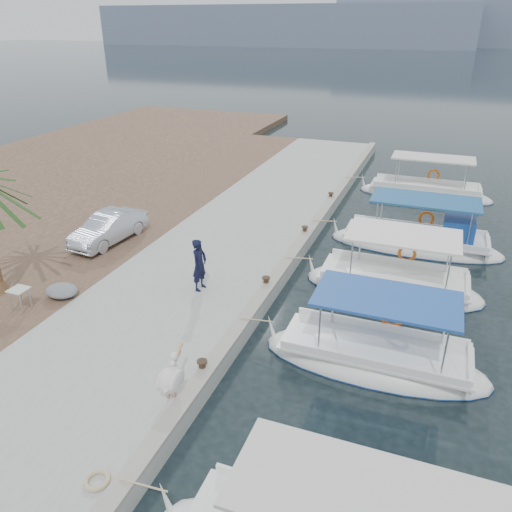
{
  "coord_description": "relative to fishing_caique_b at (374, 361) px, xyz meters",
  "views": [
    {
      "loc": [
        4.7,
        -12.92,
        8.88
      ],
      "look_at": [
        -1.0,
        2.24,
        1.2
      ],
      "focal_mm": 35.0,
      "sensor_mm": 36.0,
      "label": 1
    }
  ],
  "objects": [
    {
      "name": "folding_table",
      "position": [
        -10.9,
        -1.75,
        0.9
      ],
      "size": [
        0.55,
        0.55,
        0.73
      ],
      "color": "silver",
      "rests_on": "cobblestone_strip"
    },
    {
      "name": "fishing_caique_d",
      "position": [
        0.54,
        8.75,
        0.06
      ],
      "size": [
        7.24,
        2.29,
        2.83
      ],
      "color": "white",
      "rests_on": "ground"
    },
    {
      "name": "quay_curb",
      "position": [
        -4.0,
        5.97,
        0.44
      ],
      "size": [
        0.44,
        40.0,
        0.12
      ],
      "primitive_type": "cube",
      "color": "gray",
      "rests_on": "concrete_quay"
    },
    {
      "name": "fisherman",
      "position": [
        -6.16,
        1.46,
        1.29
      ],
      "size": [
        0.5,
        0.71,
        1.83
      ],
      "primitive_type": "imported",
      "rotation": [
        0.0,
        0.0,
        1.48
      ],
      "color": "black",
      "rests_on": "concrete_quay"
    },
    {
      "name": "parked_car",
      "position": [
        -11.52,
        3.79,
        0.98
      ],
      "size": [
        1.64,
        3.79,
        1.21
      ],
      "primitive_type": "imported",
      "rotation": [
        0.0,
        0.0,
        -0.1
      ],
      "color": "silver",
      "rests_on": "cobblestone_strip"
    },
    {
      "name": "fishing_caique_c",
      "position": [
        -0.02,
        4.61,
        -0.0
      ],
      "size": [
        6.34,
        2.49,
        2.83
      ],
      "color": "white",
      "rests_on": "ground"
    },
    {
      "name": "tarp_bundle",
      "position": [
        -10.28,
        -0.63,
        0.58
      ],
      "size": [
        1.1,
        0.9,
        0.4
      ],
      "primitive_type": "ellipsoid",
      "color": "slate",
      "rests_on": "cobblestone_strip"
    },
    {
      "name": "concrete_quay",
      "position": [
        -6.78,
        5.97,
        0.13
      ],
      "size": [
        6.0,
        40.0,
        0.5
      ],
      "primitive_type": "cube",
      "color": "#9FA09A",
      "rests_on": "ground"
    },
    {
      "name": "fishing_caique_e",
      "position": [
        0.38,
        16.11,
        0.0
      ],
      "size": [
        7.13,
        2.03,
        2.83
      ],
      "color": "white",
      "rests_on": "ground"
    },
    {
      "name": "mooring_bollards",
      "position": [
        -4.13,
        2.47,
        0.57
      ],
      "size": [
        0.28,
        20.28,
        0.33
      ],
      "color": "black",
      "rests_on": "concrete_quay"
    },
    {
      "name": "ground",
      "position": [
        -3.78,
        0.97,
        -0.12
      ],
      "size": [
        400.0,
        400.0,
        0.0
      ],
      "primitive_type": "plane",
      "color": "black",
      "rests_on": "ground"
    },
    {
      "name": "fishing_caique_b",
      "position": [
        0.0,
        0.0,
        0.0
      ],
      "size": [
        6.38,
        2.31,
        2.83
      ],
      "color": "white",
      "rests_on": "ground"
    },
    {
      "name": "pelican",
      "position": [
        -4.38,
        -3.67,
        0.91
      ],
      "size": [
        0.59,
        1.36,
        1.05
      ],
      "color": "tan",
      "rests_on": "concrete_quay"
    },
    {
      "name": "rope_coil",
      "position": [
        -4.55,
        -6.44,
        0.43
      ],
      "size": [
        0.54,
        0.54,
        0.1
      ],
      "primitive_type": "torus",
      "color": "#C6B284",
      "rests_on": "concrete_quay"
    },
    {
      "name": "cobblestone_strip",
      "position": [
        -11.78,
        5.97,
        0.13
      ],
      "size": [
        4.0,
        40.0,
        0.5
      ],
      "primitive_type": "cube",
      "color": "brown",
      "rests_on": "ground"
    }
  ]
}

